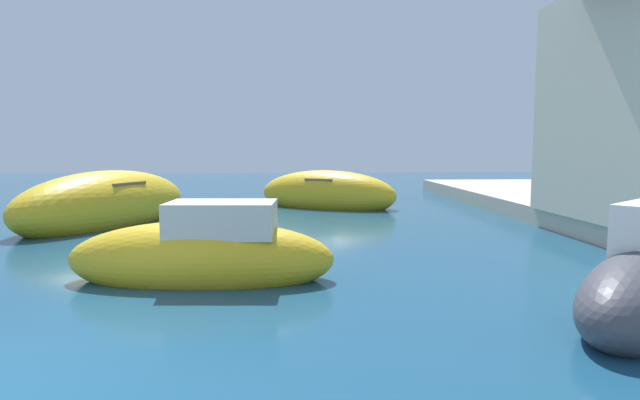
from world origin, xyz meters
The scene contains 4 objects.
quay_promenade centered at (4.32, -0.37, 0.25)m, with size 44.00×32.00×0.50m.
moored_boat_2 centered at (4.52, 14.33, 0.48)m, with size 5.52×4.16×1.73m.
moored_boat_4 centered at (-1.98, 10.49, 0.54)m, with size 4.52×6.53×1.96m.
moored_boat_5 centered at (1.83, 3.96, 0.43)m, with size 4.39×1.63×1.58m.
Camera 1 is at (3.29, -4.47, 2.17)m, focal length 29.24 mm.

